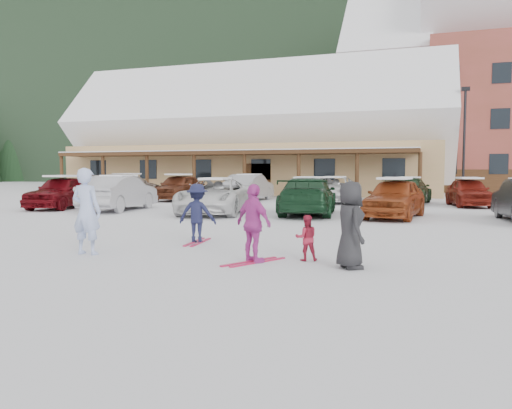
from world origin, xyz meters
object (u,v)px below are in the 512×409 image
(parked_car_3, at_px, (308,196))
(child_magenta, at_px, (254,223))
(parked_car_1, at_px, (119,193))
(parked_car_7, at_px, (127,186))
(bystander_dark, at_px, (350,225))
(parked_car_12, at_px, (469,192))
(child_navy, at_px, (197,213))
(parked_car_4, at_px, (395,198))
(parked_car_0, at_px, (63,192))
(parked_car_2, at_px, (215,196))
(day_lodge, at_px, (254,142))
(adult_skier, at_px, (86,211))
(parked_car_11, at_px, (409,191))
(toddler_red, at_px, (306,238))
(parked_car_10, at_px, (334,190))
(lamp_post, at_px, (464,136))
(parked_car_8, at_px, (179,187))
(parked_car_9, at_px, (249,188))

(parked_car_3, bearing_deg, child_magenta, 89.40)
(parked_car_1, height_order, parked_car_3, parked_car_1)
(parked_car_3, xyz_separation_m, parked_car_7, (-13.03, 7.25, 0.03))
(parked_car_1, relative_size, parked_car_7, 0.88)
(bystander_dark, relative_size, parked_car_12, 0.39)
(child_navy, distance_m, parked_car_12, 16.87)
(child_navy, xyz_separation_m, parked_car_4, (4.19, 8.09, 0.02))
(child_magenta, xyz_separation_m, parked_car_0, (-12.71, 9.90, -0.00))
(parked_car_0, bearing_deg, parked_car_2, -11.85)
(day_lodge, bearing_deg, parked_car_7, -112.35)
(parked_car_3, bearing_deg, parked_car_2, 4.38)
(adult_skier, xyz_separation_m, parked_car_11, (5.93, 18.44, -0.22))
(toddler_red, bearing_deg, parked_car_11, -116.01)
(day_lodge, distance_m, parked_car_1, 19.07)
(child_navy, relative_size, bystander_dark, 0.91)
(parked_car_10, bearing_deg, parked_car_3, -85.21)
(child_magenta, height_order, bystander_dark, bystander_dark)
(parked_car_10, bearing_deg, adult_skier, -93.82)
(child_navy, height_order, parked_car_3, parked_car_3)
(parked_car_11, bearing_deg, bystander_dark, 94.61)
(child_magenta, relative_size, parked_car_4, 0.35)
(lamp_post, relative_size, parked_car_1, 1.48)
(toddler_red, bearing_deg, day_lodge, -90.61)
(parked_car_3, relative_size, parked_car_7, 0.96)
(toddler_red, bearing_deg, parked_car_8, -76.95)
(parked_car_2, relative_size, parked_car_7, 0.97)
(parked_car_8, xyz_separation_m, parked_car_12, (15.57, 0.23, -0.07))
(lamp_post, xyz_separation_m, parked_car_0, (-18.05, -14.78, -3.09))
(child_navy, xyz_separation_m, parked_car_0, (-10.55, 7.86, 0.03))
(lamp_post, bearing_deg, adult_skier, -109.79)
(adult_skier, distance_m, parked_car_7, 20.78)
(parked_car_3, height_order, parked_car_7, parked_car_7)
(day_lodge, distance_m, parked_car_12, 18.98)
(parked_car_1, bearing_deg, lamp_post, -141.41)
(lamp_post, height_order, parked_car_0, lamp_post)
(child_magenta, height_order, parked_car_7, parked_car_7)
(adult_skier, height_order, toddler_red, adult_skier)
(toddler_red, relative_size, parked_car_2, 0.18)
(day_lodge, relative_size, parked_car_0, 6.61)
(bystander_dark, distance_m, parked_car_8, 20.98)
(child_magenta, bearing_deg, parked_car_3, -54.12)
(adult_skier, height_order, parked_car_1, adult_skier)
(day_lodge, xyz_separation_m, parked_car_1, (0.22, -18.80, -3.18))
(bystander_dark, distance_m, parked_car_9, 19.76)
(parked_car_9, bearing_deg, parked_car_3, 123.90)
(toddler_red, bearing_deg, adult_skier, -12.10)
(parked_car_10, xyz_separation_m, parked_car_12, (6.69, -0.80, -0.00))
(parked_car_12, bearing_deg, parked_car_7, 170.41)
(day_lodge, relative_size, bystander_dark, 18.51)
(parked_car_8, bearing_deg, bystander_dark, -55.06)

